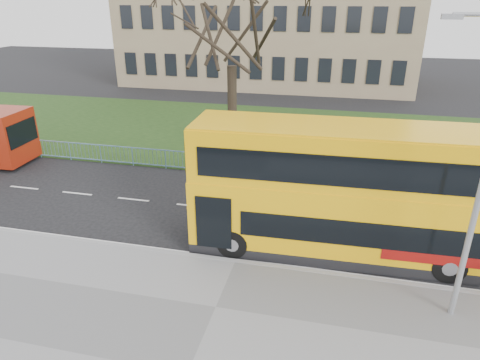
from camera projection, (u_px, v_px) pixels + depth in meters
name	position (u px, v px, depth m)	size (l,w,h in m)	color
ground	(245.00, 241.00, 16.88)	(120.00, 120.00, 0.00)	black
kerb	(235.00, 262.00, 15.47)	(80.00, 0.20, 0.14)	gray
grass_verge	(289.00, 135.00, 29.66)	(80.00, 15.40, 0.08)	#183312
guard_railing	(272.00, 168.00, 22.57)	(40.00, 0.12, 1.10)	#6B96BE
bare_tree	(232.00, 48.00, 23.98)	(8.63, 8.63, 12.33)	black
civic_building	(270.00, 15.00, 46.46)	(30.00, 15.00, 14.00)	#8C7459
yellow_bus	(352.00, 189.00, 15.23)	(11.55, 3.07, 4.81)	#FBB50A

